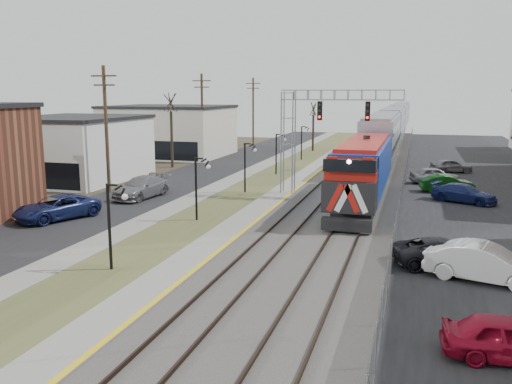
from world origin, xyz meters
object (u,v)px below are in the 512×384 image
at_px(train, 393,125).
at_px(signal_gantry, 310,124).
at_px(car_lot_a, 512,340).
at_px(car_lot_b, 485,264).

distance_m(train, signal_gantry, 45.02).
distance_m(car_lot_a, car_lot_b, 7.22).
relative_size(train, car_lot_b, 22.23).
bearing_deg(car_lot_a, car_lot_b, -3.21).
xyz_separation_m(signal_gantry, car_lot_b, (10.84, -16.85, -4.78)).
relative_size(car_lot_a, car_lot_b, 0.83).
xyz_separation_m(car_lot_a, car_lot_b, (0.02, 7.22, 0.12)).
relative_size(train, signal_gantry, 12.07).
bearing_deg(car_lot_a, train, 2.37).
height_order(train, car_lot_b, train).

